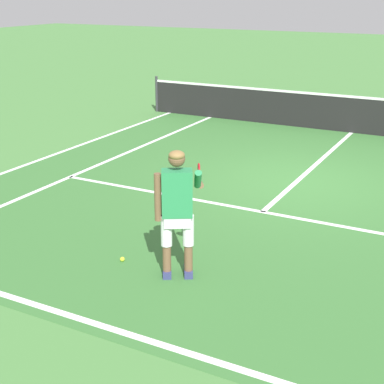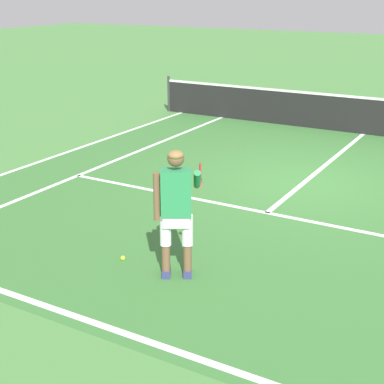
# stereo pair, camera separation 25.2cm
# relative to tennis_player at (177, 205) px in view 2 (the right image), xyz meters

# --- Properties ---
(ground_plane) EXTENTS (80.00, 80.00, 0.00)m
(ground_plane) POSITION_rel_tennis_player_xyz_m (0.16, 4.49, -0.99)
(ground_plane) COLOR #477F3D
(court_inner_surface) EXTENTS (10.98, 10.91, 0.00)m
(court_inner_surface) POSITION_rel_tennis_player_xyz_m (0.16, 3.80, -0.99)
(court_inner_surface) COLOR #387033
(court_inner_surface) RESTS_ON ground
(line_baseline) EXTENTS (10.98, 0.10, 0.01)m
(line_baseline) POSITION_rel_tennis_player_xyz_m (0.16, -1.46, -0.99)
(line_baseline) COLOR white
(line_baseline) RESTS_ON ground
(line_service) EXTENTS (8.23, 0.10, 0.01)m
(line_service) POSITION_rel_tennis_player_xyz_m (0.16, 2.65, -0.99)
(line_service) COLOR white
(line_service) RESTS_ON ground
(line_centre_service) EXTENTS (0.10, 6.40, 0.01)m
(line_centre_service) POSITION_rel_tennis_player_xyz_m (0.16, 5.85, -0.99)
(line_centre_service) COLOR white
(line_centre_service) RESTS_ON ground
(line_singles_left) EXTENTS (0.10, 10.51, 0.01)m
(line_singles_left) POSITION_rel_tennis_player_xyz_m (-3.96, 3.80, -0.99)
(line_singles_left) COLOR white
(line_singles_left) RESTS_ON ground
(line_doubles_left) EXTENTS (0.10, 10.51, 0.01)m
(line_doubles_left) POSITION_rel_tennis_player_xyz_m (-5.33, 3.80, -0.99)
(line_doubles_left) COLOR white
(line_doubles_left) RESTS_ON ground
(tennis_net) EXTENTS (11.96, 0.08, 1.07)m
(tennis_net) POSITION_rel_tennis_player_xyz_m (0.16, 9.05, -0.49)
(tennis_net) COLOR #333338
(tennis_net) RESTS_ON ground
(tennis_player) EXTENTS (0.55, 1.22, 1.71)m
(tennis_player) POSITION_rel_tennis_player_xyz_m (0.00, 0.00, 0.00)
(tennis_player) COLOR navy
(tennis_player) RESTS_ON ground
(tennis_ball_near_feet) EXTENTS (0.07, 0.07, 0.07)m
(tennis_ball_near_feet) POSITION_rel_tennis_player_xyz_m (-0.89, -0.00, -0.96)
(tennis_ball_near_feet) COLOR #CCE02D
(tennis_ball_near_feet) RESTS_ON ground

